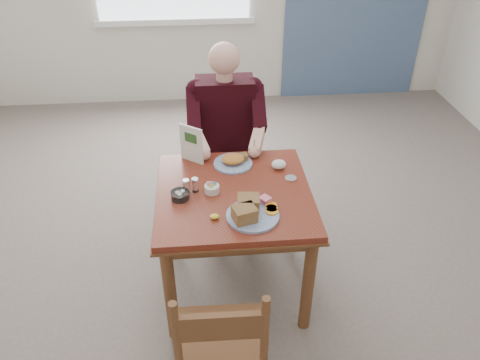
{
  "coord_description": "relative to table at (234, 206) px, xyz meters",
  "views": [
    {
      "loc": [
        -0.16,
        -2.22,
        2.34
      ],
      "look_at": [
        0.04,
        0.0,
        0.83
      ],
      "focal_mm": 35.0,
      "sensor_mm": 36.0,
      "label": 1
    }
  ],
  "objects": [
    {
      "name": "chair_near",
      "position": [
        -0.13,
        -0.86,
        -0.16
      ],
      "size": [
        0.43,
        0.43,
        0.95
      ],
      "color": "brown",
      "rests_on": "ground"
    },
    {
      "name": "menu",
      "position": [
        -0.24,
        0.36,
        0.24
      ],
      "size": [
        0.14,
        0.11,
        0.25
      ],
      "color": "white",
      "rests_on": "table"
    },
    {
      "name": "lemon_wedge",
      "position": [
        -0.12,
        -0.24,
        0.13
      ],
      "size": [
        0.06,
        0.04,
        0.03
      ],
      "primitive_type": "ellipsoid",
      "rotation": [
        0.0,
        0.0,
        -0.17
      ],
      "color": "#FFEF35",
      "rests_on": "table"
    },
    {
      "name": "shakers",
      "position": [
        -0.25,
        0.02,
        0.16
      ],
      "size": [
        0.1,
        0.06,
        0.09
      ],
      "color": "white",
      "rests_on": "table"
    },
    {
      "name": "floor",
      "position": [
        0.0,
        0.0,
        -0.64
      ],
      "size": [
        6.0,
        6.0,
        0.0
      ],
      "primitive_type": "plane",
      "color": "#635750",
      "rests_on": "ground"
    },
    {
      "name": "far_plate",
      "position": [
        0.02,
        0.3,
        0.14
      ],
      "size": [
        0.29,
        0.29,
        0.07
      ],
      "color": "white",
      "rests_on": "table"
    },
    {
      "name": "creamer",
      "position": [
        -0.31,
        -0.05,
        0.14
      ],
      "size": [
        0.11,
        0.11,
        0.05
      ],
      "color": "white",
      "rests_on": "table"
    },
    {
      "name": "diner",
      "position": [
        0.0,
        0.71,
        0.17
      ],
      "size": [
        0.53,
        0.56,
        1.39
      ],
      "color": "gray",
      "rests_on": "chair_far"
    },
    {
      "name": "caddy",
      "position": [
        -0.13,
        0.0,
        0.14
      ],
      "size": [
        0.09,
        0.09,
        0.07
      ],
      "color": "white",
      "rests_on": "table"
    },
    {
      "name": "table",
      "position": [
        0.0,
        0.0,
        0.0
      ],
      "size": [
        0.92,
        0.92,
        0.75
      ],
      "color": "maroon",
      "rests_on": "ground"
    },
    {
      "name": "napkin",
      "position": [
        0.3,
        0.22,
        0.14
      ],
      "size": [
        0.11,
        0.1,
        0.06
      ],
      "primitive_type": "ellipsoid",
      "rotation": [
        0.0,
        0.0,
        -0.4
      ],
      "color": "white",
      "rests_on": "table"
    },
    {
      "name": "metal_dish",
      "position": [
        0.35,
        0.1,
        0.12
      ],
      "size": [
        0.08,
        0.08,
        0.01
      ],
      "primitive_type": "cylinder",
      "rotation": [
        0.0,
        0.0,
        0.17
      ],
      "color": "silver",
      "rests_on": "table"
    },
    {
      "name": "chair_far",
      "position": [
        0.0,
        0.8,
        -0.16
      ],
      "size": [
        0.42,
        0.42,
        0.95
      ],
      "color": "brown",
      "rests_on": "ground"
    },
    {
      "name": "near_plate",
      "position": [
        0.07,
        -0.24,
        0.15
      ],
      "size": [
        0.33,
        0.33,
        0.1
      ],
      "color": "white",
      "rests_on": "table"
    }
  ]
}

